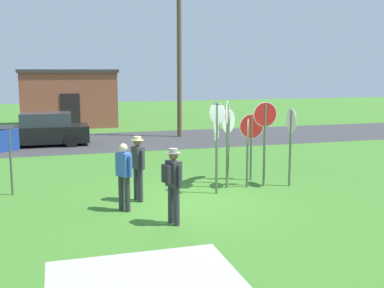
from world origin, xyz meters
name	(u,v)px	position (x,y,z in m)	size (l,w,h in m)	color
ground_plane	(190,203)	(0.00, 0.00, 0.00)	(80.00, 80.00, 0.00)	#3D7528
street_asphalt	(126,141)	(0.00, 11.34, 0.00)	(60.00, 6.40, 0.01)	#38383A
concrete_path	(145,279)	(-1.99, -4.14, 0.00)	(3.20, 2.40, 0.01)	#ADAAA3
building_background	(69,98)	(-2.44, 18.69, 1.75)	(5.76, 4.11, 3.49)	brown
utility_pole	(179,52)	(2.91, 12.04, 4.37)	(1.80, 0.24, 8.38)	brown
parked_car_on_street	(42,131)	(-3.92, 11.06, 0.69)	(4.32, 2.05, 1.51)	black
stop_sign_rear_right	(265,129)	(2.63, 1.12, 1.73)	(0.74, 0.07, 2.53)	#51664C
stop_sign_center_cluster	(291,133)	(3.37, 0.90, 1.60)	(0.11, 0.75, 2.34)	#51664C
stop_sign_low_front	(217,134)	(0.99, 0.71, 1.70)	(0.27, 0.56, 2.58)	#51664C
stop_sign_leaning_left	(248,141)	(2.10, 1.14, 1.40)	(0.31, 0.68, 2.06)	#51664C
stop_sign_far_back	(227,130)	(1.49, 1.24, 1.72)	(0.34, 0.58, 2.57)	#51664C
stop_sign_rear_left	(228,132)	(1.91, 2.24, 1.52)	(0.60, 0.46, 2.23)	#51664C
stop_sign_tallest	(251,135)	(2.57, 1.96, 1.44)	(0.78, 0.12, 2.11)	#51664C
stop_sign_nearest	(216,139)	(1.39, 1.89, 1.37)	(0.41, 0.61, 2.01)	#51664C
person_on_left	(124,173)	(-1.75, -0.20, 0.95)	(0.38, 0.49, 1.69)	#2D2D33
person_in_blue	(138,165)	(-1.26, 0.58, 0.98)	(0.32, 0.54, 1.74)	#2D2D33
person_in_teal	(173,181)	(-0.85, -1.54, 1.01)	(0.44, 0.54, 1.74)	#2D2D33
info_panel_leftmost	(10,150)	(-4.54, 2.16, 1.27)	(0.49, 0.39, 1.84)	#4C4C51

